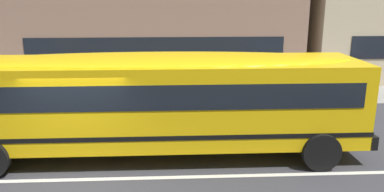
{
  "coord_description": "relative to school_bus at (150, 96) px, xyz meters",
  "views": [
    {
      "loc": [
        2.37,
        -8.7,
        4.41
      ],
      "look_at": [
        2.86,
        0.74,
        1.89
      ],
      "focal_mm": 35.95,
      "sensor_mm": 36.0,
      "label": 1
    }
  ],
  "objects": [
    {
      "name": "ground_plane",
      "position": [
        -1.75,
        -1.49,
        -1.7
      ],
      "size": [
        400.0,
        400.0,
        0.0
      ],
      "primitive_type": "plane",
      "color": "#38383D"
    },
    {
      "name": "sidewalk_far",
      "position": [
        -1.75,
        6.22,
        -1.69
      ],
      "size": [
        120.0,
        3.0,
        0.01
      ],
      "primitive_type": "cube",
      "color": "gray",
      "rests_on": "ground_plane"
    },
    {
      "name": "lane_centreline",
      "position": [
        -1.75,
        -1.49,
        -1.7
      ],
      "size": [
        110.0,
        0.16,
        0.01
      ],
      "primitive_type": "cube",
      "color": "silver",
      "rests_on": "ground_plane"
    },
    {
      "name": "school_bus",
      "position": [
        0.0,
        0.0,
        0.0
      ],
      "size": [
        12.8,
        3.02,
        2.86
      ],
      "rotation": [
        0.0,
        0.0,
        3.14
      ],
      "color": "yellow",
      "rests_on": "ground_plane"
    }
  ]
}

